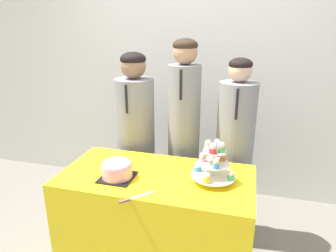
% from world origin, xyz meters
% --- Properties ---
extents(wall_back, '(9.00, 0.06, 2.70)m').
position_xyz_m(wall_back, '(0.00, 1.63, 1.35)').
color(wall_back, silver).
rests_on(wall_back, ground_plane).
extents(table, '(1.25, 0.63, 0.77)m').
position_xyz_m(table, '(0.00, 0.32, 0.39)').
color(table, yellow).
rests_on(table, ground_plane).
extents(round_cake, '(0.21, 0.21, 0.13)m').
position_xyz_m(round_cake, '(-0.22, 0.21, 0.84)').
color(round_cake, black).
rests_on(round_cake, table).
extents(cake_knife, '(0.17, 0.18, 0.01)m').
position_xyz_m(cake_knife, '(-0.05, 0.00, 0.77)').
color(cake_knife, silver).
rests_on(cake_knife, table).
extents(cupcake_stand, '(0.28, 0.28, 0.27)m').
position_xyz_m(cupcake_stand, '(0.37, 0.33, 0.90)').
color(cupcake_stand, silver).
rests_on(cupcake_stand, table).
extents(student_0, '(0.32, 0.32, 1.51)m').
position_xyz_m(student_0, '(-0.35, 0.85, 0.71)').
color(student_0, gray).
rests_on(student_0, ground_plane).
extents(student_1, '(0.25, 0.26, 1.61)m').
position_xyz_m(student_1, '(0.06, 0.85, 0.79)').
color(student_1, gray).
rests_on(student_1, ground_plane).
extents(student_2, '(0.29, 0.29, 1.48)m').
position_xyz_m(student_2, '(0.46, 0.85, 0.70)').
color(student_2, gray).
rests_on(student_2, ground_plane).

